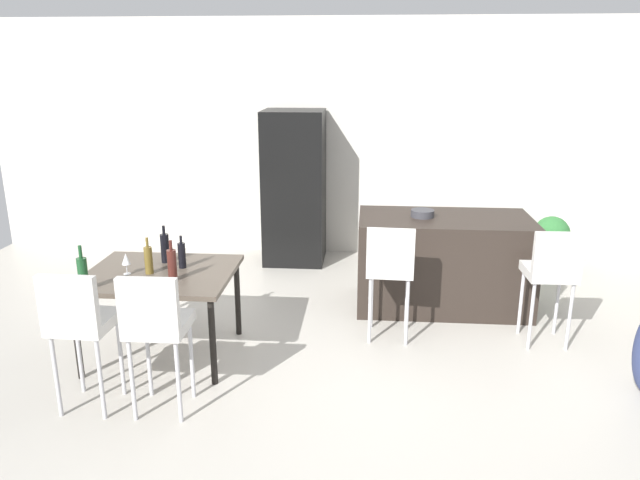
{
  "coord_description": "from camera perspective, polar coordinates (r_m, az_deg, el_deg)",
  "views": [
    {
      "loc": [
        -0.18,
        -4.61,
        2.37
      ],
      "look_at": [
        -0.6,
        0.48,
        0.85
      ],
      "focal_mm": 33.53,
      "sensor_mm": 36.0,
      "label": 1
    }
  ],
  "objects": [
    {
      "name": "wine_bottle_corner",
      "position": [
        5.22,
        -14.58,
        -0.71
      ],
      "size": [
        0.07,
        0.07,
        0.32
      ],
      "color": "black",
      "rests_on": "dining_table"
    },
    {
      "name": "bar_chair_middle",
      "position": [
        5.41,
        21.25,
        -2.6
      ],
      "size": [
        0.41,
        0.41,
        1.05
      ],
      "color": "beige",
      "rests_on": "ground_plane"
    },
    {
      "name": "dining_table",
      "position": [
        5.05,
        -15.0,
        -3.67
      ],
      "size": [
        1.18,
        1.0,
        0.74
      ],
      "color": "#4C4238",
      "rests_on": "ground_plane"
    },
    {
      "name": "potted_plant",
      "position": [
        7.64,
        21.2,
        0.23
      ],
      "size": [
        0.42,
        0.42,
        0.62
      ],
      "color": "beige",
      "rests_on": "ground_plane"
    },
    {
      "name": "wine_bottle_end",
      "position": [
        4.77,
        -21.7,
        -2.95
      ],
      "size": [
        0.07,
        0.07,
        0.35
      ],
      "color": "#194723",
      "rests_on": "dining_table"
    },
    {
      "name": "dining_chair_near",
      "position": [
        4.41,
        -22.02,
        -7.0
      ],
      "size": [
        0.41,
        0.41,
        1.05
      ],
      "color": "beige",
      "rests_on": "ground_plane"
    },
    {
      "name": "ground_plane",
      "position": [
        5.18,
        6.25,
        -10.74
      ],
      "size": [
        10.0,
        10.0,
        0.0
      ],
      "primitive_type": "plane",
      "color": "#ADA89E"
    },
    {
      "name": "dining_chair_far",
      "position": [
        4.2,
        -15.42,
        -7.52
      ],
      "size": [
        0.4,
        0.4,
        1.05
      ],
      "color": "beige",
      "rests_on": "ground_plane"
    },
    {
      "name": "wine_bottle_inner",
      "position": [
        4.98,
        -16.05,
        -1.8
      ],
      "size": [
        0.07,
        0.07,
        0.3
      ],
      "color": "brown",
      "rests_on": "dining_table"
    },
    {
      "name": "wine_glass_middle",
      "position": [
        5.01,
        -18.03,
        -1.78
      ],
      "size": [
        0.07,
        0.07,
        0.17
      ],
      "color": "silver",
      "rests_on": "dining_table"
    },
    {
      "name": "bar_chair_left",
      "position": [
        5.18,
        6.71,
        -2.36
      ],
      "size": [
        0.42,
        0.42,
        1.05
      ],
      "color": "beige",
      "rests_on": "ground_plane"
    },
    {
      "name": "back_wall",
      "position": [
        7.54,
        6.08,
        9.49
      ],
      "size": [
        10.0,
        0.12,
        2.9
      ],
      "primitive_type": "cube",
      "color": "beige",
      "rests_on": "ground_plane"
    },
    {
      "name": "wine_bottle_far",
      "position": [
        4.77,
        -13.94,
        -2.28
      ],
      "size": [
        0.07,
        0.07,
        0.33
      ],
      "color": "#471E19",
      "rests_on": "dining_table"
    },
    {
      "name": "refrigerator",
      "position": [
        7.25,
        -2.46,
        5.03
      ],
      "size": [
        0.72,
        0.68,
        1.84
      ],
      "primitive_type": "cube",
      "color": "black",
      "rests_on": "ground_plane"
    },
    {
      "name": "kitchen_island",
      "position": [
        6.09,
        11.64,
        -2.06
      ],
      "size": [
        1.68,
        0.89,
        0.92
      ],
      "primitive_type": "cube",
      "color": "black",
      "rests_on": "ground_plane"
    },
    {
      "name": "fruit_bowl",
      "position": [
        5.93,
        9.75,
        2.52
      ],
      "size": [
        0.23,
        0.23,
        0.07
      ],
      "primitive_type": "cylinder",
      "color": "#333338",
      "rests_on": "kitchen_island"
    },
    {
      "name": "wine_bottle_left",
      "position": [
        5.05,
        -13.05,
        -1.4
      ],
      "size": [
        0.06,
        0.06,
        0.28
      ],
      "color": "black",
      "rests_on": "dining_table"
    }
  ]
}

